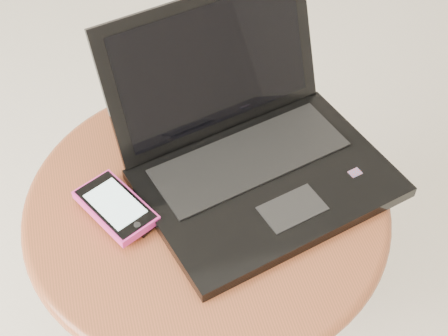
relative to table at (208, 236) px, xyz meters
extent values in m
plane|color=beige|center=(-0.09, 0.07, -0.35)|extent=(4.00, 4.00, 0.00)
cylinder|color=#4E2410|center=(0.00, 0.00, -0.34)|extent=(0.32, 0.32, 0.03)
cylinder|color=#4E2410|center=(0.00, 0.00, -0.13)|extent=(0.09, 0.09, 0.39)
cylinder|color=brown|center=(0.00, 0.00, 0.08)|extent=(0.54, 0.54, 0.03)
torus|color=brown|center=(0.00, 0.00, 0.08)|extent=(0.56, 0.56, 0.03)
cube|color=black|center=(0.10, 0.00, 0.11)|extent=(0.43, 0.34, 0.02)
cube|color=black|center=(0.08, 0.05, 0.12)|extent=(0.33, 0.19, 0.00)
cube|color=black|center=(0.11, -0.07, 0.12)|extent=(0.10, 0.08, 0.00)
cube|color=red|center=(0.23, -0.03, 0.12)|extent=(0.02, 0.02, 0.00)
cube|color=black|center=(0.05, 0.16, 0.22)|extent=(0.37, 0.17, 0.22)
cube|color=black|center=(0.05, 0.15, 0.22)|extent=(0.33, 0.14, 0.18)
cube|color=black|center=(-0.12, 0.01, 0.10)|extent=(0.11, 0.12, 0.01)
cube|color=#B02945|center=(-0.15, 0.05, 0.11)|extent=(0.05, 0.04, 0.00)
cube|color=#DD2F94|center=(-0.14, 0.01, 0.11)|extent=(0.12, 0.15, 0.01)
cube|color=black|center=(-0.14, 0.01, 0.12)|extent=(0.11, 0.14, 0.00)
cube|color=silver|center=(-0.14, 0.01, 0.12)|extent=(0.09, 0.10, 0.00)
cylinder|color=black|center=(-0.11, -0.04, 0.12)|extent=(0.01, 0.01, 0.00)
camera|label=1|loc=(-0.14, -0.61, 0.85)|focal=51.71mm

